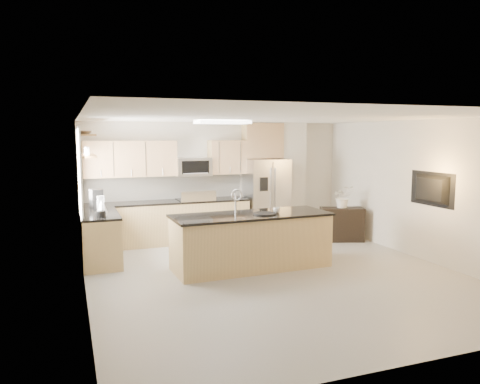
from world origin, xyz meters
name	(u,v)px	position (x,y,z in m)	size (l,w,h in m)	color
floor	(276,275)	(0.00, 0.00, 0.00)	(6.50, 6.50, 0.00)	#979590
ceiling	(277,117)	(0.00, 0.00, 2.60)	(6.00, 6.50, 0.02)	white
wall_back	(217,180)	(0.00, 3.25, 1.30)	(6.00, 0.02, 2.60)	silver
wall_front	(415,240)	(0.00, -3.25, 1.30)	(6.00, 0.02, 2.60)	silver
wall_left	(83,208)	(-3.00, 0.00, 1.30)	(0.02, 6.50, 2.60)	silver
wall_right	(424,190)	(3.00, 0.00, 1.30)	(0.02, 6.50, 2.60)	silver
back_counter	(167,222)	(-1.23, 2.93, 0.47)	(3.55, 0.66, 1.44)	tan
left_counter	(100,238)	(-2.67, 1.85, 0.46)	(0.66, 1.50, 0.92)	tan
range	(195,220)	(-0.60, 2.92, 0.47)	(0.76, 0.64, 1.14)	black
upper_cabinets	(161,158)	(-1.30, 3.09, 1.83)	(3.50, 0.33, 0.75)	tan
microwave	(193,167)	(-0.60, 3.04, 1.63)	(0.76, 0.40, 0.40)	silver
refrigerator	(266,198)	(1.06, 2.87, 0.89)	(0.92, 0.78, 1.78)	silver
partition_column	(292,178)	(1.82, 3.10, 1.30)	(0.60, 0.30, 2.60)	silver
window	(80,173)	(-2.98, 1.85, 1.65)	(0.04, 1.15, 1.65)	white
shelf_lower	(87,156)	(-2.85, 1.95, 1.95)	(0.30, 1.20, 0.04)	brown
shelf_upper	(86,135)	(-2.85, 1.95, 2.32)	(0.30, 1.20, 0.04)	brown
ceiling_fixture	(222,122)	(-0.40, 1.60, 2.56)	(1.00, 0.50, 0.06)	white
island	(251,241)	(-0.22, 0.57, 0.48)	(2.81, 1.09, 1.38)	tan
credenza	(342,224)	(2.43, 1.83, 0.37)	(0.92, 0.39, 0.74)	black
cup	(276,210)	(0.24, 0.52, 1.01)	(0.12, 0.12, 0.10)	white
platter	(264,214)	(-0.02, 0.45, 0.97)	(0.40, 0.40, 0.02)	black
blender	(101,208)	(-2.67, 1.35, 1.08)	(0.16, 0.16, 0.37)	black
kettle	(102,206)	(-2.62, 1.89, 1.04)	(0.21, 0.21, 0.27)	silver
coffee_maker	(96,200)	(-2.69, 2.26, 1.10)	(0.25, 0.29, 0.39)	black
bowl	(85,132)	(-2.85, 2.22, 2.38)	(0.34, 0.34, 0.08)	silver
flower_vase	(343,191)	(2.44, 1.84, 1.10)	(0.66, 0.57, 0.73)	white
television	(428,189)	(2.91, -0.20, 1.35)	(1.08, 0.14, 0.62)	black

